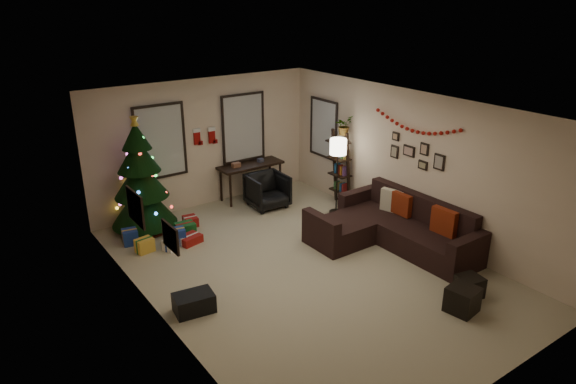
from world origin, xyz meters
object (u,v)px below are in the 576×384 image
object	(u,v)px
christmas_tree	(141,183)
desk	(251,168)
sofa	(392,229)
bookshelf	(341,169)
desk_chair	(267,191)

from	to	relation	value
christmas_tree	desk	world-z (taller)	christmas_tree
sofa	bookshelf	size ratio (longest dim) A/B	1.69
christmas_tree	sofa	distance (m)	4.76
christmas_tree	desk	bearing A→B (deg)	4.34
desk	desk_chair	xyz separation A→B (m)	(0.01, -0.65, -0.33)
sofa	desk	xyz separation A→B (m)	(-0.87, 3.44, 0.41)
christmas_tree	desk	distance (m)	2.57
desk	desk_chair	world-z (taller)	desk
desk_chair	sofa	bearing A→B (deg)	-69.57
sofa	bookshelf	bearing A→B (deg)	76.77
christmas_tree	desk_chair	world-z (taller)	christmas_tree
sofa	desk_chair	world-z (taller)	sofa
desk	sofa	bearing A→B (deg)	-75.83
christmas_tree	bookshelf	bearing A→B (deg)	-18.02
christmas_tree	desk	xyz separation A→B (m)	(2.55, 0.19, -0.26)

